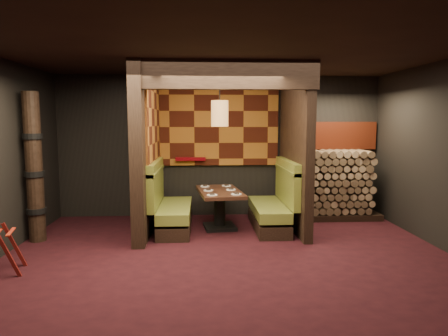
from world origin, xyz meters
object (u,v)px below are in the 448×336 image
at_px(dining_table, 220,203).
at_px(pendant_lamp, 220,113).
at_px(totem_column, 34,168).
at_px(firewood_stack, 335,184).
at_px(booth_bench_left, 169,208).
at_px(booth_bench_right, 274,206).

height_order(dining_table, pendant_lamp, pendant_lamp).
height_order(dining_table, totem_column, totem_column).
xyz_separation_m(pendant_lamp, firewood_stack, (2.34, 0.71, -1.39)).
bearing_deg(totem_column, booth_bench_left, 14.75).
bearing_deg(pendant_lamp, firewood_stack, 16.88).
relative_size(booth_bench_right, totem_column, 0.67).
bearing_deg(firewood_stack, booth_bench_left, -167.83).
relative_size(booth_bench_right, firewood_stack, 0.92).
relative_size(booth_bench_left, totem_column, 0.67).
bearing_deg(booth_bench_right, firewood_stack, 27.35).
bearing_deg(totem_column, firewood_stack, 13.19).
distance_m(dining_table, pendant_lamp, 1.60).
height_order(totem_column, firewood_stack, totem_column).
bearing_deg(booth_bench_left, firewood_stack, 12.17).
distance_m(pendant_lamp, totem_column, 3.17).
bearing_deg(dining_table, totem_column, -168.86).
bearing_deg(booth_bench_right, booth_bench_left, 180.00).
relative_size(booth_bench_left, booth_bench_right, 1.00).
relative_size(dining_table, firewood_stack, 0.81).
distance_m(booth_bench_left, totem_column, 2.30).
xyz_separation_m(dining_table, pendant_lamp, (-0.00, -0.05, 1.60)).
relative_size(totem_column, firewood_stack, 1.39).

